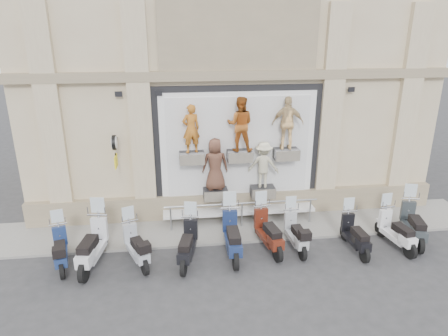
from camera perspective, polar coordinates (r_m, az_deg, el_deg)
The scene contains 16 objects.
ground at distance 11.62m, azimuth 4.24°, elevation -13.18°, with size 90.00×90.00×0.00m, color #313134.
sidewalk at distance 13.39m, azimuth 2.47°, elevation -8.24°, with size 16.00×2.20×0.08m, color gray.
building at distance 16.70m, azimuth -0.19°, elevation 18.58°, with size 14.00×8.60×12.00m, color beige, non-canonical shape.
shop_vitrine at distance 13.09m, azimuth 2.48°, elevation 2.34°, with size 5.60×0.84×4.30m.
guard_rail at distance 13.11m, azimuth 2.57°, elevation -6.79°, with size 5.06×0.10×0.93m, color #9EA0A5, non-canonical shape.
clock_sign_bracket at distance 12.66m, azimuth -15.34°, elevation 2.91°, with size 0.10×0.80×1.02m.
scooter_a at distance 11.94m, azimuth -22.44°, elevation -9.80°, with size 0.52×1.78×1.44m, color navy, non-canonical shape.
scooter_b at distance 11.59m, azimuth -18.39°, elevation -9.35°, with size 0.62×2.14×1.74m, color silver, non-canonical shape.
scooter_c at distance 11.44m, azimuth -12.50°, elevation -9.89°, with size 0.53×1.82×1.48m, color #9CA0AA, non-canonical shape.
scooter_d at distance 11.27m, azimuth -5.25°, elevation -9.73°, with size 0.56×1.91×1.55m, color black, non-canonical shape.
scooter_e at distance 11.50m, azimuth 1.20°, elevation -8.61°, with size 0.61×2.09×1.70m, color #15234B, non-canonical shape.
scooter_f at distance 11.87m, azimuth 6.37°, elevation -8.04°, with size 0.57×1.97×1.60m, color #50190D, non-canonical shape.
scooter_g at distance 12.06m, azimuth 10.27°, elevation -8.23°, with size 0.52×1.77×1.44m, color #9D9FA4, non-canonical shape.
scooter_h at distance 12.38m, azimuth 18.32°, elevation -8.19°, with size 0.52×1.78×1.44m, color black, non-canonical shape.
scooter_i at distance 13.00m, azimuth 23.50°, elevation -7.38°, with size 0.54×1.84×1.50m, color white, non-canonical shape.
scooter_j at distance 13.53m, azimuth 25.55°, elevation -6.31°, with size 0.59×2.01×1.63m, color #282E31, non-canonical shape.
Camera 1 is at (-2.07, -9.57, 6.26)m, focal length 32.00 mm.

